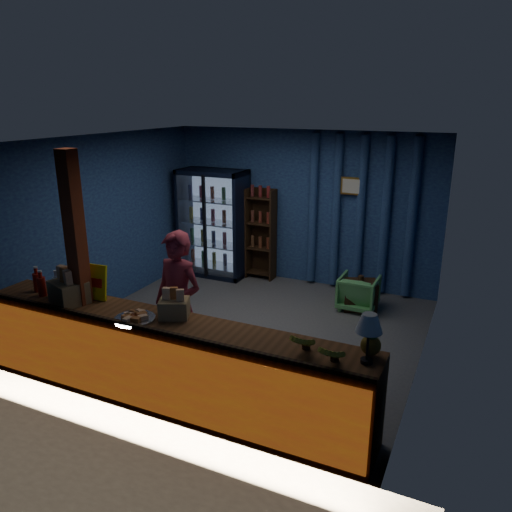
{
  "coord_description": "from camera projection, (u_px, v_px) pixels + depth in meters",
  "views": [
    {
      "loc": [
        2.78,
        -5.66,
        3.07
      ],
      "look_at": [
        0.24,
        -0.2,
        1.17
      ],
      "focal_mm": 35.0,
      "sensor_mm": 36.0,
      "label": 1
    }
  ],
  "objects": [
    {
      "name": "table_lamp",
      "position": [
        369.0,
        325.0,
        4.09
      ],
      "size": [
        0.23,
        0.23,
        0.45
      ],
      "color": "black",
      "rests_on": "counter"
    },
    {
      "name": "counter",
      "position": [
        165.0,
        362.0,
        5.14
      ],
      "size": [
        4.4,
        0.57,
        0.99
      ],
      "color": "brown",
      "rests_on": "ground"
    },
    {
      "name": "green_chair",
      "position": [
        358.0,
        293.0,
        7.56
      ],
      "size": [
        0.56,
        0.58,
        0.52
      ],
      "primitive_type": "imported",
      "rotation": [
        0.0,
        0.0,
        3.14
      ],
      "color": "#57AE5A",
      "rests_on": "ground"
    },
    {
      "name": "shopkeeper",
      "position": [
        178.0,
        305.0,
        5.63
      ],
      "size": [
        0.67,
        0.48,
        1.7
      ],
      "primitive_type": "imported",
      "rotation": [
        0.0,
        0.0,
        -0.13
      ],
      "color": "maroon",
      "rests_on": "ground"
    },
    {
      "name": "curtain_folds",
      "position": [
        360.0,
        214.0,
        7.99
      ],
      "size": [
        1.74,
        0.14,
        2.5
      ],
      "color": "navy",
      "rests_on": "room_walls"
    },
    {
      "name": "beverage_cooler",
      "position": [
        215.0,
        223.0,
        8.93
      ],
      "size": [
        1.2,
        0.62,
        1.9
      ],
      "color": "black",
      "rests_on": "ground"
    },
    {
      "name": "framed_picture",
      "position": [
        352.0,
        186.0,
        7.88
      ],
      "size": [
        0.36,
        0.04,
        0.28
      ],
      "color": "#B58B2D",
      "rests_on": "room_walls"
    },
    {
      "name": "snack_box_centre",
      "position": [
        174.0,
        307.0,
        5.04
      ],
      "size": [
        0.36,
        0.34,
        0.31
      ],
      "color": "#A88951",
      "rests_on": "counter"
    },
    {
      "name": "support_post",
      "position": [
        79.0,
        272.0,
        5.32
      ],
      "size": [
        0.16,
        0.16,
        2.6
      ],
      "primitive_type": "cube",
      "color": "maroon",
      "rests_on": "ground"
    },
    {
      "name": "soda_bottles",
      "position": [
        45.0,
        284.0,
        5.63
      ],
      "size": [
        0.4,
        0.17,
        0.3
      ],
      "color": "#A9170B",
      "rests_on": "counter"
    },
    {
      "name": "pastry_tray",
      "position": [
        135.0,
        318.0,
        5.0
      ],
      "size": [
        0.42,
        0.42,
        0.07
      ],
      "color": "silver",
      "rests_on": "counter"
    },
    {
      "name": "side_table",
      "position": [
        360.0,
        295.0,
        7.56
      ],
      "size": [
        0.59,
        0.51,
        0.54
      ],
      "color": "#342410",
      "rests_on": "ground"
    },
    {
      "name": "room_walls",
      "position": [
        246.0,
        220.0,
        6.46
      ],
      "size": [
        4.6,
        4.6,
        4.6
      ],
      "color": "navy",
      "rests_on": "ground"
    },
    {
      "name": "bottle_shelf",
      "position": [
        262.0,
        234.0,
        8.75
      ],
      "size": [
        0.5,
        0.28,
        1.6
      ],
      "color": "#342410",
      "rests_on": "ground"
    },
    {
      "name": "snack_box_left",
      "position": [
        69.0,
        290.0,
        5.39
      ],
      "size": [
        0.46,
        0.42,
        0.4
      ],
      "color": "#A88951",
      "rests_on": "counter"
    },
    {
      "name": "yellow_sign",
      "position": [
        87.0,
        281.0,
        5.5
      ],
      "size": [
        0.5,
        0.14,
        0.39
      ],
      "color": "yellow",
      "rests_on": "counter"
    },
    {
      "name": "banana_bunches",
      "position": [
        319.0,
        347.0,
        4.26
      ],
      "size": [
        0.55,
        0.32,
        0.18
      ],
      "color": "gold",
      "rests_on": "counter"
    },
    {
      "name": "pineapple",
      "position": [
        371.0,
        342.0,
        4.27
      ],
      "size": [
        0.18,
        0.18,
        0.3
      ],
      "color": "olive",
      "rests_on": "counter"
    },
    {
      "name": "ground",
      "position": [
        246.0,
        330.0,
        6.93
      ],
      "size": [
        4.6,
        4.6,
        0.0
      ],
      "primitive_type": "plane",
      "color": "#515154",
      "rests_on": "ground"
    }
  ]
}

